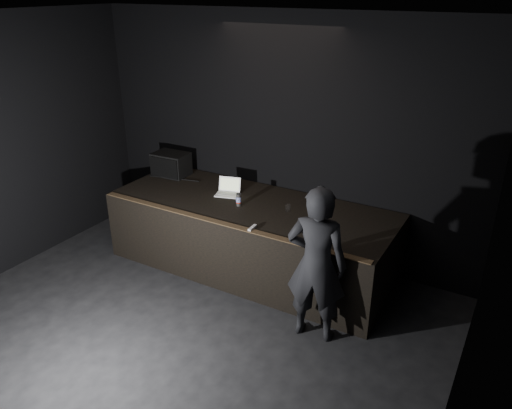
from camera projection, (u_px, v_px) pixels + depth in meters
The scene contains 11 objects.
ground at pixel (117, 385), 5.14m from camera, with size 7.00×7.00×0.00m, color black.
room_walls at pixel (91, 207), 4.32m from camera, with size 6.10×7.10×3.52m.
stage_riser at pixel (251, 236), 7.10m from camera, with size 4.00×1.50×1.00m, color black.
riser_lip at pixel (223, 223), 6.33m from camera, with size 3.92×0.10×0.01m, color brown.
stage_monitor at pixel (171, 164), 7.86m from camera, with size 0.56×0.43×0.36m.
cable at pixel (174, 179), 7.76m from camera, with size 0.02×0.02×0.85m, color black.
laptop at pixel (228, 190), 7.21m from camera, with size 0.39×0.36×0.22m.
beer_can at pixel (239, 200), 6.81m from camera, with size 0.07×0.07×0.17m.
plastic_cup at pixel (288, 208), 6.67m from camera, with size 0.07×0.07×0.09m, color white.
wii_remote at pixel (252, 228), 6.18m from camera, with size 0.04×0.17×0.03m, color silver.
person at pixel (316, 265), 5.53m from camera, with size 0.69×0.45×1.88m, color black.
Camera 1 is at (3.21, -2.69, 3.81)m, focal length 35.00 mm.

